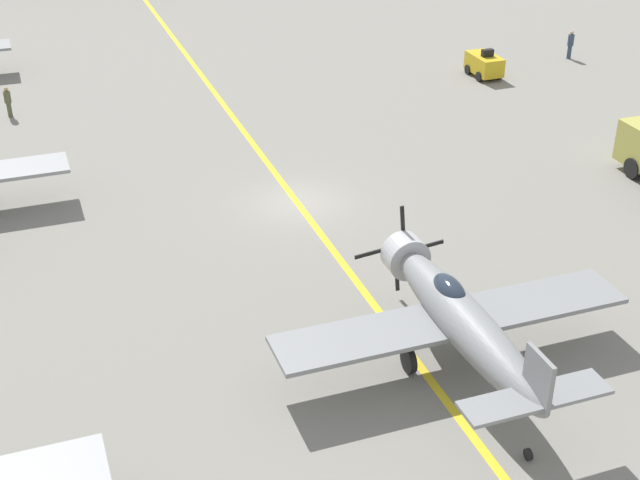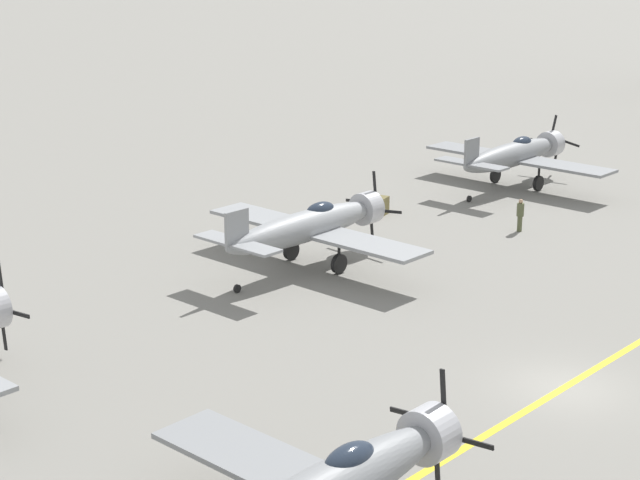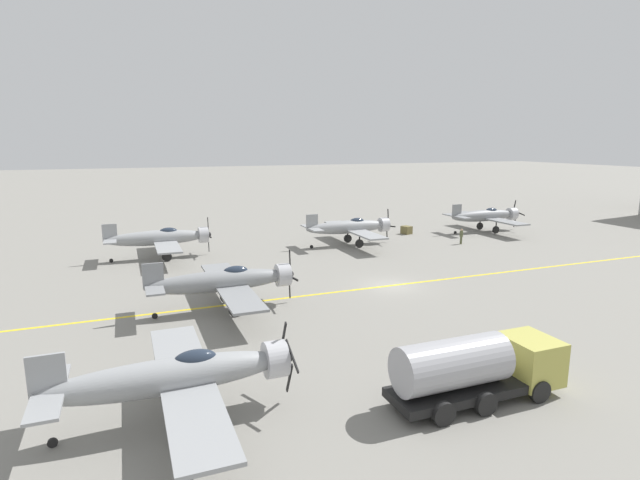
{
  "view_description": "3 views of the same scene",
  "coord_description": "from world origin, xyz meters",
  "px_view_note": "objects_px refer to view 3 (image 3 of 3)",
  "views": [
    {
      "loc": [
        -11.1,
        -33.87,
        17.91
      ],
      "look_at": [
        -1.87,
        -8.22,
        2.73
      ],
      "focal_mm": 50.0,
      "sensor_mm": 36.0,
      "label": 1
    },
    {
      "loc": [
        16.47,
        -30.48,
        15.42
      ],
      "look_at": [
        -10.43,
        -1.05,
        3.4
      ],
      "focal_mm": 60.0,
      "sensor_mm": 36.0,
      "label": 2
    },
    {
      "loc": [
        33.11,
        -19.08,
        11.11
      ],
      "look_at": [
        -11.19,
        -1.6,
        1.73
      ],
      "focal_mm": 28.0,
      "sensor_mm": 36.0,
      "label": 3
    }
  ],
  "objects_px": {
    "fuel_tanker": "(477,367)",
    "supply_crate_by_tanker": "(406,230)",
    "airplane_near_right": "(177,376)",
    "airplane_far_left": "(486,216)",
    "ground_crew_inspecting": "(461,236)",
    "airplane_mid_left": "(351,227)",
    "airplane_near_center": "(225,281)",
    "airplane_near_left": "(161,238)"
  },
  "relations": [
    {
      "from": "airplane_mid_left",
      "to": "airplane_near_center",
      "type": "bearing_deg",
      "value": -54.6
    },
    {
      "from": "airplane_near_right",
      "to": "ground_crew_inspecting",
      "type": "height_order",
      "value": "airplane_near_right"
    },
    {
      "from": "airplane_far_left",
      "to": "ground_crew_inspecting",
      "type": "distance_m",
      "value": 9.47
    },
    {
      "from": "fuel_tanker",
      "to": "ground_crew_inspecting",
      "type": "height_order",
      "value": "fuel_tanker"
    },
    {
      "from": "fuel_tanker",
      "to": "supply_crate_by_tanker",
      "type": "distance_m",
      "value": 40.39
    },
    {
      "from": "airplane_far_left",
      "to": "airplane_near_left",
      "type": "bearing_deg",
      "value": -82.75
    },
    {
      "from": "airplane_mid_left",
      "to": "ground_crew_inspecting",
      "type": "bearing_deg",
      "value": 62.94
    },
    {
      "from": "airplane_near_right",
      "to": "airplane_far_left",
      "type": "distance_m",
      "value": 51.06
    },
    {
      "from": "airplane_near_center",
      "to": "airplane_far_left",
      "type": "height_order",
      "value": "airplane_near_center"
    },
    {
      "from": "airplane_near_center",
      "to": "airplane_near_left",
      "type": "distance_m",
      "value": 17.66
    },
    {
      "from": "airplane_near_left",
      "to": "ground_crew_inspecting",
      "type": "distance_m",
      "value": 31.78
    },
    {
      "from": "fuel_tanker",
      "to": "ground_crew_inspecting",
      "type": "bearing_deg",
      "value": 143.95
    },
    {
      "from": "airplane_near_right",
      "to": "airplane_far_left",
      "type": "xyz_separation_m",
      "value": [
        -30.84,
        40.7,
        0.0
      ]
    },
    {
      "from": "airplane_far_left",
      "to": "airplane_mid_left",
      "type": "relative_size",
      "value": 1.0
    },
    {
      "from": "airplane_near_left",
      "to": "fuel_tanker",
      "type": "distance_m",
      "value": 34.99
    },
    {
      "from": "airplane_near_right",
      "to": "fuel_tanker",
      "type": "relative_size",
      "value": 1.5
    },
    {
      "from": "airplane_near_right",
      "to": "ground_crew_inspecting",
      "type": "relative_size",
      "value": 7.02
    },
    {
      "from": "airplane_near_center",
      "to": "airplane_far_left",
      "type": "xyz_separation_m",
      "value": [
        -17.86,
        36.31,
        0.0
      ]
    },
    {
      "from": "airplane_near_left",
      "to": "fuel_tanker",
      "type": "xyz_separation_m",
      "value": [
        33.3,
        10.71,
        -0.5
      ]
    },
    {
      "from": "ground_crew_inspecting",
      "to": "airplane_far_left",
      "type": "bearing_deg",
      "value": 124.54
    },
    {
      "from": "airplane_near_center",
      "to": "airplane_mid_left",
      "type": "xyz_separation_m",
      "value": [
        -16.39,
        16.88,
        0.0
      ]
    },
    {
      "from": "airplane_mid_left",
      "to": "fuel_tanker",
      "type": "distance_m",
      "value": 33.5
    },
    {
      "from": "airplane_near_center",
      "to": "fuel_tanker",
      "type": "xyz_separation_m",
      "value": [
        15.88,
        7.88,
        -0.5
      ]
    },
    {
      "from": "airplane_mid_left",
      "to": "supply_crate_by_tanker",
      "type": "xyz_separation_m",
      "value": [
        -3.72,
        9.31,
        -1.53
      ]
    },
    {
      "from": "airplane_near_right",
      "to": "fuel_tanker",
      "type": "bearing_deg",
      "value": 91.25
    },
    {
      "from": "fuel_tanker",
      "to": "airplane_near_left",
      "type": "bearing_deg",
      "value": -162.18
    },
    {
      "from": "fuel_tanker",
      "to": "supply_crate_by_tanker",
      "type": "xyz_separation_m",
      "value": [
        -35.99,
        18.3,
        -1.03
      ]
    },
    {
      "from": "fuel_tanker",
      "to": "ground_crew_inspecting",
      "type": "xyz_separation_m",
      "value": [
        -28.41,
        20.68,
        -0.58
      ]
    },
    {
      "from": "fuel_tanker",
      "to": "ground_crew_inspecting",
      "type": "distance_m",
      "value": 35.14
    },
    {
      "from": "airplane_near_center",
      "to": "airplane_near_right",
      "type": "relative_size",
      "value": 1.0
    },
    {
      "from": "airplane_near_left",
      "to": "fuel_tanker",
      "type": "bearing_deg",
      "value": 8.35
    },
    {
      "from": "airplane_near_left",
      "to": "airplane_mid_left",
      "type": "height_order",
      "value": "airplane_near_left"
    },
    {
      "from": "airplane_near_right",
      "to": "airplane_near_center",
      "type": "bearing_deg",
      "value": 175.82
    },
    {
      "from": "airplane_near_right",
      "to": "ground_crew_inspecting",
      "type": "xyz_separation_m",
      "value": [
        -25.51,
        32.95,
        -1.08
      ]
    },
    {
      "from": "airplane_far_left",
      "to": "supply_crate_by_tanker",
      "type": "distance_m",
      "value": 10.48
    },
    {
      "from": "airplane_far_left",
      "to": "fuel_tanker",
      "type": "height_order",
      "value": "airplane_far_left"
    },
    {
      "from": "ground_crew_inspecting",
      "to": "airplane_near_right",
      "type": "bearing_deg",
      "value": -52.26
    },
    {
      "from": "airplane_far_left",
      "to": "airplane_mid_left",
      "type": "bearing_deg",
      "value": -79.06
    },
    {
      "from": "airplane_near_right",
      "to": "supply_crate_by_tanker",
      "type": "xyz_separation_m",
      "value": [
        -33.09,
        30.58,
        -1.53
      ]
    },
    {
      "from": "airplane_near_center",
      "to": "fuel_tanker",
      "type": "relative_size",
      "value": 1.5
    },
    {
      "from": "airplane_far_left",
      "to": "ground_crew_inspecting",
      "type": "relative_size",
      "value": 7.02
    },
    {
      "from": "airplane_near_right",
      "to": "fuel_tanker",
      "type": "xyz_separation_m",
      "value": [
        2.9,
        12.28,
        -0.5
      ]
    }
  ]
}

